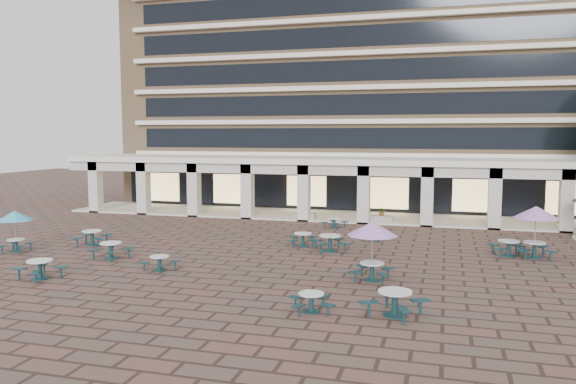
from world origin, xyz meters
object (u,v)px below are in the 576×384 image
picnic_table_0 (40,268)px  planter_right (382,217)px  picnic_table_2 (311,301)px  picnic_table_1 (160,262)px  planter_left (305,213)px

picnic_table_0 → planter_right: size_ratio=1.41×
picnic_table_0 → picnic_table_2: picnic_table_0 is taller
picnic_table_1 → picnic_table_2: 8.89m
picnic_table_1 → planter_left: size_ratio=1.15×
picnic_table_0 → picnic_table_1: bearing=49.8°
picnic_table_0 → planter_left: (6.85, 19.04, 0.00)m
picnic_table_0 → planter_right: bearing=74.0°
picnic_table_1 → picnic_table_0: bearing=-131.1°
picnic_table_0 → planter_left: size_ratio=1.41×
picnic_table_1 → planter_right: 18.26m
picnic_table_0 → picnic_table_2: size_ratio=1.16×
planter_left → planter_right: size_ratio=1.00×
planter_right → picnic_table_1: bearing=-116.5°
picnic_table_0 → planter_right: (12.31, 19.04, -0.03)m
planter_left → picnic_table_0: bearing=-109.8°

